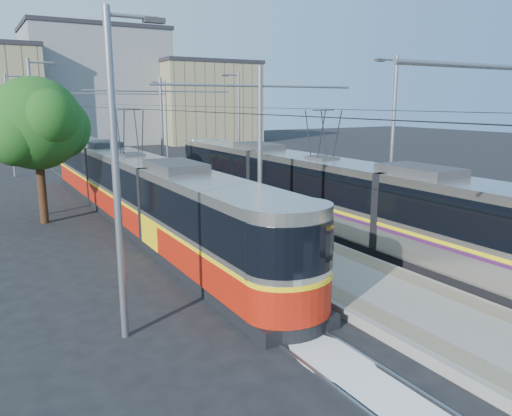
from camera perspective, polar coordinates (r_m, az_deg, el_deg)
ground at (r=15.57m, az=15.74°, el=-10.62°), size 160.00×160.00×0.00m
platform at (r=29.43m, az=-8.45°, el=0.71°), size 4.00×50.00×0.30m
tactile_strip_left at (r=28.92m, az=-11.13°, el=0.73°), size 0.70×50.00×0.01m
tactile_strip_right at (r=29.95m, az=-5.88°, el=1.28°), size 0.70×50.00×0.01m
rails at (r=29.46m, az=-8.44°, el=0.46°), size 8.71×70.00×0.03m
track_arrow at (r=11.38m, az=13.60°, el=-19.43°), size 1.20×5.00×0.01m
tram_left at (r=25.51m, az=-13.86°, el=2.30°), size 2.43×29.84×5.50m
tram_right at (r=23.50m, az=7.44°, el=2.11°), size 2.43×29.11×5.50m
catenary at (r=26.27m, az=-6.43°, el=9.04°), size 9.20×70.00×7.00m
street_lamps at (r=32.67m, az=-11.28°, el=8.87°), size 15.18×38.22×8.00m
shelter at (r=28.73m, az=-8.09°, el=3.03°), size 0.77×1.06×2.15m
tree at (r=26.43m, az=-23.26°, el=8.71°), size 4.86×4.49×7.06m
building_centre at (r=75.74m, az=-17.79°, el=13.07°), size 18.36×14.28×15.81m
building_right at (r=74.42m, az=-5.85°, el=11.96°), size 14.28×10.20×11.55m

